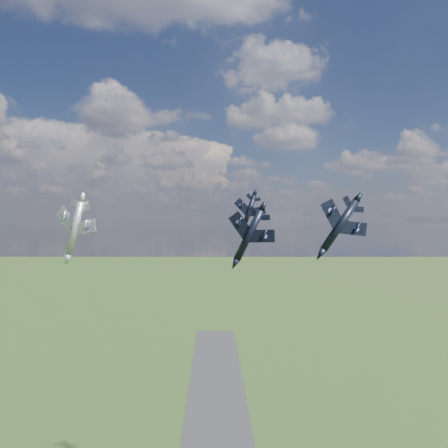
{
  "coord_description": "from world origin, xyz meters",
  "views": [
    {
      "loc": [
        -1.67,
        -81.1,
        84.62
      ],
      "look_at": [
        0.65,
        11.84,
        83.76
      ],
      "focal_mm": 35.0,
      "sensor_mm": 36.0,
      "label": 1
    }
  ],
  "objects_px": {
    "jet_lead_navy": "(249,235)",
    "jet_high_navy": "(249,212)",
    "jet_right_navy": "(340,225)",
    "jet_left_silver": "(75,228)"
  },
  "relations": [
    {
      "from": "jet_lead_navy",
      "to": "jet_high_navy",
      "type": "relative_size",
      "value": 1.14
    },
    {
      "from": "jet_lead_navy",
      "to": "jet_right_navy",
      "type": "height_order",
      "value": "jet_right_navy"
    },
    {
      "from": "jet_lead_navy",
      "to": "jet_high_navy",
      "type": "xyz_separation_m",
      "value": [
        2.62,
        32.36,
        5.23
      ]
    },
    {
      "from": "jet_right_navy",
      "to": "jet_high_navy",
      "type": "distance_m",
      "value": 48.32
    },
    {
      "from": "jet_right_navy",
      "to": "jet_high_navy",
      "type": "relative_size",
      "value": 1.02
    },
    {
      "from": "jet_lead_navy",
      "to": "jet_right_navy",
      "type": "bearing_deg",
      "value": -28.71
    },
    {
      "from": "jet_right_navy",
      "to": "jet_left_silver",
      "type": "height_order",
      "value": "jet_right_navy"
    },
    {
      "from": "jet_lead_navy",
      "to": "jet_high_navy",
      "type": "height_order",
      "value": "jet_high_navy"
    },
    {
      "from": "jet_left_silver",
      "to": "jet_lead_navy",
      "type": "bearing_deg",
      "value": 17.43
    },
    {
      "from": "jet_right_navy",
      "to": "jet_left_silver",
      "type": "relative_size",
      "value": 0.85
    }
  ]
}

